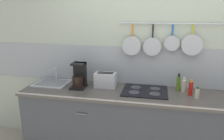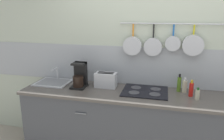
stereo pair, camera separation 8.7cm
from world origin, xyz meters
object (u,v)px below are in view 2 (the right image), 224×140
at_px(bottle_olive_oil, 191,89).
at_px(bottle_vinegar, 197,94).
at_px(toaster, 106,80).
at_px(bottle_dish_soap, 179,84).
at_px(bottle_sesame_oil, 185,86).
at_px(coffee_maker, 80,77).

xyz_separation_m(bottle_olive_oil, bottle_vinegar, (0.06, -0.09, -0.03)).
distance_m(toaster, bottle_dish_soap, 0.93).
height_order(toaster, bottle_vinegar, toaster).
distance_m(bottle_sesame_oil, bottle_olive_oil, 0.13).
height_order(coffee_maker, bottle_olive_oil, coffee_maker).
relative_size(toaster, bottle_vinegar, 2.10).
bearing_deg(bottle_sesame_oil, coffee_maker, -175.06).
relative_size(bottle_sesame_oil, bottle_olive_oil, 0.93).
bearing_deg(bottle_sesame_oil, bottle_vinegar, -58.07).
distance_m(coffee_maker, bottle_olive_oil, 1.40).
height_order(bottle_olive_oil, bottle_vinegar, bottle_olive_oil).
relative_size(coffee_maker, bottle_olive_oil, 1.66).
height_order(coffee_maker, toaster, coffee_maker).
bearing_deg(bottle_olive_oil, toaster, 175.59).
relative_size(bottle_sesame_oil, bottle_vinegar, 1.31).
distance_m(bottle_olive_oil, bottle_vinegar, 0.11).
xyz_separation_m(bottle_dish_soap, bottle_sesame_oil, (0.07, -0.02, -0.02)).
height_order(bottle_sesame_oil, bottle_vinegar, bottle_sesame_oil).
relative_size(toaster, bottle_sesame_oil, 1.61).
distance_m(coffee_maker, bottle_dish_soap, 1.27).
height_order(coffee_maker, bottle_dish_soap, coffee_maker).
xyz_separation_m(toaster, bottle_dish_soap, (0.93, 0.05, 0.00)).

